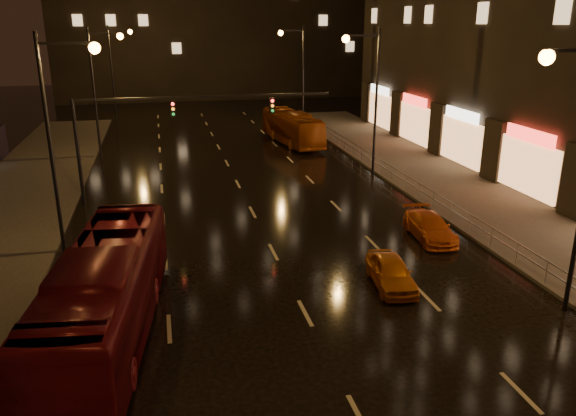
{
  "coord_description": "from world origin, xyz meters",
  "views": [
    {
      "loc": [
        -4.79,
        -14.06,
        10.38
      ],
      "look_at": [
        0.48,
        8.97,
        2.5
      ],
      "focal_mm": 35.0,
      "sensor_mm": 36.0,
      "label": 1
    }
  ],
  "objects": [
    {
      "name": "ground",
      "position": [
        0.0,
        20.0,
        0.0
      ],
      "size": [
        140.0,
        140.0,
        0.0
      ],
      "primitive_type": "plane",
      "color": "black",
      "rests_on": "ground"
    },
    {
      "name": "sidewalk_right",
      "position": [
        13.5,
        15.0,
        0.07
      ],
      "size": [
        7.0,
        70.0,
        0.15
      ],
      "primitive_type": "cube",
      "color": "#38332D",
      "rests_on": "ground"
    },
    {
      "name": "traffic_signal",
      "position": [
        -5.06,
        20.0,
        4.74
      ],
      "size": [
        15.31,
        0.32,
        6.2
      ],
      "color": "black",
      "rests_on": "ground"
    },
    {
      "name": "streetlight_right",
      "position": [
        8.92,
        2.0,
        6.43
      ],
      "size": [
        2.64,
        0.5,
        10.0
      ],
      "color": "black",
      "rests_on": "ground"
    },
    {
      "name": "railing_right",
      "position": [
        10.2,
        18.0,
        0.9
      ],
      "size": [
        0.05,
        56.0,
        1.0
      ],
      "color": "#99999E",
      "rests_on": "sidewalk_right"
    },
    {
      "name": "bus_red",
      "position": [
        -7.0,
        3.96,
        1.63
      ],
      "size": [
        4.21,
        11.95,
        3.26
      ],
      "primitive_type": "imported",
      "rotation": [
        0.0,
        0.0,
        -0.13
      ],
      "color": "#5E0D16",
      "rests_on": "ground"
    },
    {
      "name": "bus_curb",
      "position": [
        6.61,
        34.21,
        1.41
      ],
      "size": [
        3.59,
        10.32,
        2.82
      ],
      "primitive_type": "imported",
      "rotation": [
        0.0,
        0.0,
        0.12
      ],
      "color": "#9D460F",
      "rests_on": "ground"
    },
    {
      "name": "taxi_near",
      "position": [
        4.0,
        5.42,
        0.63
      ],
      "size": [
        1.9,
        3.84,
        1.26
      ],
      "primitive_type": "imported",
      "rotation": [
        0.0,
        0.0,
        -0.11
      ],
      "color": "#C56512",
      "rests_on": "ground"
    },
    {
      "name": "taxi_far",
      "position": [
        8.0,
        10.0,
        0.61
      ],
      "size": [
        2.02,
        4.3,
        1.21
      ],
      "primitive_type": "imported",
      "rotation": [
        0.0,
        0.0,
        -0.08
      ],
      "color": "#D85B14",
      "rests_on": "ground"
    }
  ]
}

